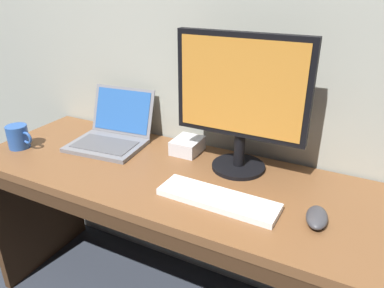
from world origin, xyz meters
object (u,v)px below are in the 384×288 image
object	(u,v)px
wired_keyboard	(218,199)
external_drive_box	(187,146)
coffee_mug	(18,137)
laptop_space_gray	(110,136)
computer_mouse	(317,217)
external_monitor	(241,96)

from	to	relation	value
wired_keyboard	external_drive_box	xyz separation A→B (m)	(-0.27, 0.29, 0.02)
wired_keyboard	external_drive_box	world-z (taller)	external_drive_box
wired_keyboard	coffee_mug	size ratio (longest dim) A/B	3.19
laptop_space_gray	external_drive_box	bearing A→B (deg)	13.81
computer_mouse	coffee_mug	xyz separation A→B (m)	(-1.26, -0.04, 0.03)
laptop_space_gray	external_monitor	xyz separation A→B (m)	(0.59, 0.03, 0.26)
external_monitor	wired_keyboard	distance (m)	0.37
computer_mouse	external_drive_box	size ratio (longest dim) A/B	0.91
computer_mouse	external_drive_box	bearing A→B (deg)	148.22
laptop_space_gray	computer_mouse	size ratio (longest dim) A/B	2.80
computer_mouse	laptop_space_gray	bearing A→B (deg)	161.53
external_monitor	coffee_mug	bearing A→B (deg)	-165.24
external_monitor	computer_mouse	distance (m)	0.48
external_drive_box	coffee_mug	xyz separation A→B (m)	(-0.68, -0.30, 0.02)
external_drive_box	wired_keyboard	bearing A→B (deg)	-47.49
computer_mouse	coffee_mug	distance (m)	1.26
wired_keyboard	external_drive_box	distance (m)	0.40
laptop_space_gray	external_monitor	bearing A→B (deg)	2.99
wired_keyboard	computer_mouse	size ratio (longest dim) A/B	3.40
external_monitor	external_drive_box	size ratio (longest dim) A/B	3.87
external_drive_box	laptop_space_gray	bearing A→B (deg)	-166.19
computer_mouse	external_drive_box	distance (m)	0.64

